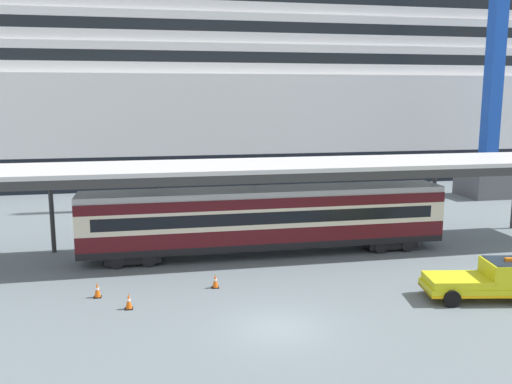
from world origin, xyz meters
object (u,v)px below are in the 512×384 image
at_px(service_truck, 490,279).
at_px(cruise_ship, 64,80).
at_px(traffic_cone_mid, 97,290).
at_px(train_carriage, 266,218).
at_px(traffic_cone_far, 215,281).
at_px(traffic_cone_near, 129,301).

bearing_deg(service_truck, cruise_ship, 118.46).
relative_size(cruise_ship, traffic_cone_mid, 164.63).
xyz_separation_m(train_carriage, traffic_cone_mid, (-9.52, -5.47, -1.93)).
relative_size(train_carriage, traffic_cone_mid, 28.61).
distance_m(service_truck, traffic_cone_far, 13.38).
xyz_separation_m(service_truck, traffic_cone_near, (-16.96, 2.05, -0.62)).
height_order(traffic_cone_near, traffic_cone_far, traffic_cone_near).
height_order(cruise_ship, traffic_cone_near, cruise_ship).
distance_m(train_carriage, traffic_cone_near, 10.97).
relative_size(cruise_ship, traffic_cone_far, 173.00).
distance_m(cruise_ship, service_truck, 53.78).
relative_size(service_truck, traffic_cone_mid, 7.11).
xyz_separation_m(train_carriage, traffic_cone_far, (-3.76, -5.24, -1.95)).
bearing_deg(traffic_cone_mid, traffic_cone_near, -49.50).
distance_m(cruise_ship, traffic_cone_near, 46.42).
xyz_separation_m(cruise_ship, traffic_cone_mid, (6.66, -42.55, -11.02)).
xyz_separation_m(cruise_ship, traffic_cone_far, (12.42, -42.32, -11.04)).
bearing_deg(train_carriage, service_truck, -46.09).
xyz_separation_m(train_carriage, service_truck, (8.97, -9.31, -1.32)).
xyz_separation_m(service_truck, traffic_cone_mid, (-18.49, 3.84, -0.61)).
relative_size(train_carriage, traffic_cone_far, 30.07).
distance_m(service_truck, traffic_cone_near, 17.09).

